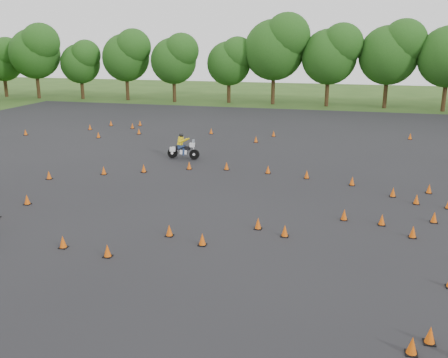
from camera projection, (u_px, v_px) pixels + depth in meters
ground at (199, 235)px, 19.57m from camera, size 140.00×140.00×0.00m
asphalt_pad at (234, 191)px, 25.16m from camera, size 62.00×62.00×0.00m
treeline at (321, 67)px, 50.45m from camera, size 87.25×32.66×10.74m
traffic_cones at (230, 190)px, 24.68m from camera, size 36.30×33.38×0.45m
rider_yellow at (183, 146)px, 31.71m from camera, size 2.12×0.68×1.63m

